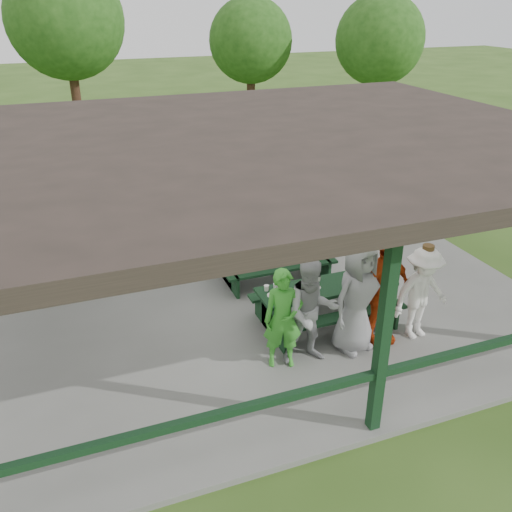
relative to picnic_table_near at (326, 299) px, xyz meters
name	(u,v)px	position (x,y,z in m)	size (l,w,h in m)	color
ground	(269,300)	(-0.60, 1.20, -0.57)	(90.00, 90.00, 0.00)	#305119
concrete_slab	(270,298)	(-0.60, 1.20, -0.52)	(10.00, 8.00, 0.10)	slate
pavilion_structure	(272,142)	(-0.60, 1.20, 2.60)	(10.60, 8.60, 3.24)	black
picnic_table_near	(326,299)	(0.00, 0.00, 0.00)	(2.49, 1.39, 0.75)	black
picnic_table_far	(272,255)	(-0.22, 2.00, 0.00)	(2.34, 1.39, 0.75)	black
table_setting	(318,284)	(-0.15, 0.04, 0.31)	(2.41, 0.45, 0.10)	white
contestant_green	(283,319)	(-1.21, -0.86, 0.37)	(0.61, 0.40, 1.68)	green
contestant_grey_left	(311,312)	(-0.76, -0.92, 0.43)	(0.88, 0.68, 1.81)	#97989A
contestant_grey_mid	(357,297)	(0.08, -0.88, 0.50)	(0.95, 0.62, 1.94)	gray
contestant_red	(383,292)	(0.56, -0.87, 0.50)	(1.14, 0.48, 1.95)	#AA310C
contestant_white_fedora	(421,293)	(1.28, -0.95, 0.37)	(1.13, 0.71, 1.73)	white
spectator_lblue	(224,231)	(-0.95, 2.99, 0.27)	(1.37, 0.44, 1.48)	#9AC5EF
spectator_blue	(165,222)	(-2.12, 3.51, 0.43)	(0.66, 0.43, 1.81)	#4685B7
spectator_grey	(295,223)	(0.68, 2.86, 0.24)	(0.70, 0.54, 1.43)	#9D9C9F
pickup_truck	(297,152)	(3.23, 8.38, 0.26)	(2.75, 5.96, 1.66)	silver
farm_trailer	(63,172)	(-4.01, 9.49, 0.03)	(3.49, 1.86, 1.21)	#1B3298
tree_left	(65,20)	(-3.03, 15.55, 4.00)	(4.32, 4.32, 6.75)	#301C13
tree_mid	(251,41)	(4.22, 15.41, 3.10)	(3.48, 3.48, 5.43)	#301C13
tree_right	(380,40)	(8.79, 12.76, 3.20)	(3.56, 3.56, 5.57)	#301C13
tree_far_right	(378,34)	(10.93, 16.33, 3.17)	(3.54, 3.54, 5.53)	#301C13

